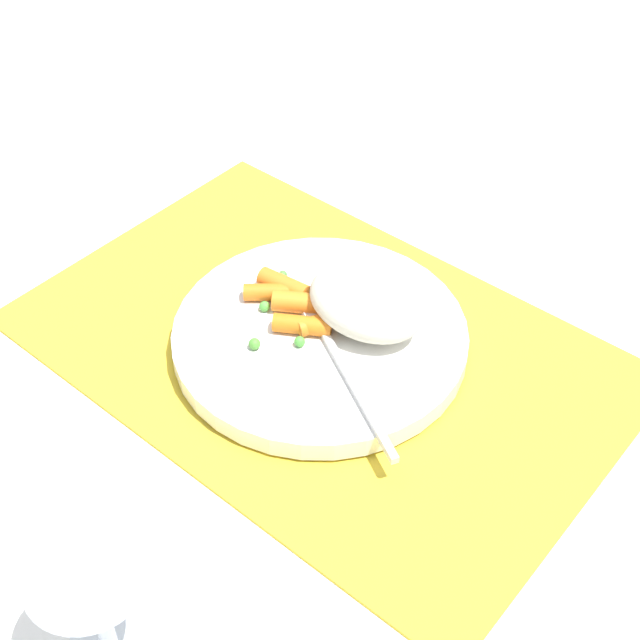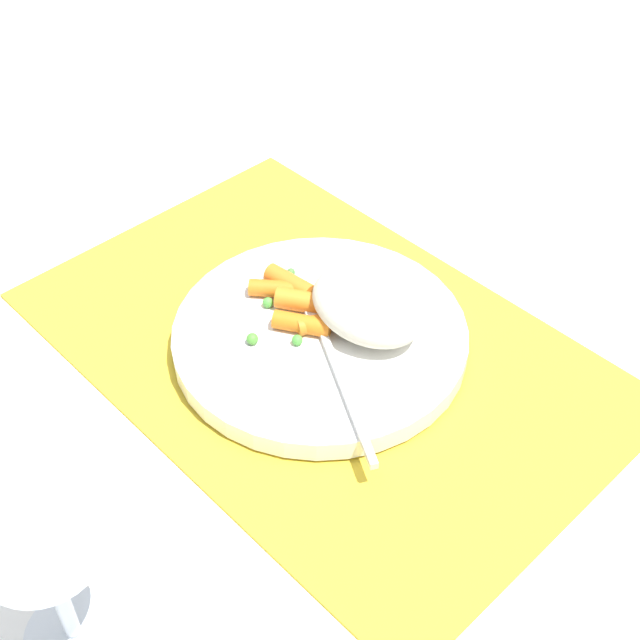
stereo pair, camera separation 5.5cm
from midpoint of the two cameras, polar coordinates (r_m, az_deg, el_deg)
name	(u,v)px [view 1 (the left image)]	position (r m, az deg, el deg)	size (l,w,h in m)	color
ground_plane	(320,349)	(0.73, -2.15, -1.98)	(2.40, 2.40, 0.00)	white
placemat	(320,347)	(0.73, -2.15, -1.81)	(0.48, 0.32, 0.01)	gold
plate	(320,337)	(0.72, -2.18, -1.16)	(0.24, 0.24, 0.02)	white
rice_mound	(366,302)	(0.71, 0.77, 1.06)	(0.10, 0.07, 0.04)	beige
carrot_portion	(294,304)	(0.73, -3.82, 0.93)	(0.09, 0.06, 0.02)	orange
pea_scatter	(288,306)	(0.73, -4.19, 0.83)	(0.07, 0.09, 0.01)	#518C3E
fork	(334,352)	(0.69, -1.35, -2.13)	(0.17, 0.10, 0.01)	silver
wine_glass	(77,547)	(0.50, -18.50, -13.77)	(0.07, 0.07, 0.16)	silver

